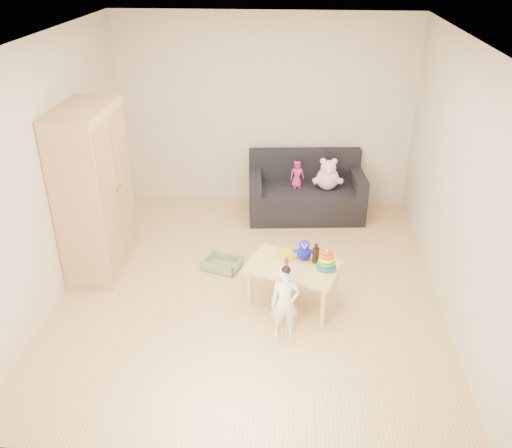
# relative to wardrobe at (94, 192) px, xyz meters

# --- Properties ---
(room) EXTENTS (4.50, 4.50, 4.50)m
(room) POSITION_rel_wardrobe_xyz_m (1.73, -0.33, 0.36)
(room) COLOR #DCBC76
(room) RESTS_ON ground
(wardrobe) EXTENTS (0.52, 1.04, 1.87)m
(wardrobe) POSITION_rel_wardrobe_xyz_m (0.00, 0.00, 0.00)
(wardrobe) COLOR tan
(wardrobe) RESTS_ON ground
(sofa) EXTENTS (1.59, 0.91, 0.43)m
(sofa) POSITION_rel_wardrobe_xyz_m (2.34, 1.47, -0.72)
(sofa) COLOR black
(sofa) RESTS_ON ground
(play_table) EXTENTS (1.03, 0.82, 0.47)m
(play_table) POSITION_rel_wardrobe_xyz_m (2.20, -0.59, -0.70)
(play_table) COLOR #D9BF77
(play_table) RESTS_ON ground
(storage_bin) EXTENTS (0.47, 0.40, 0.12)m
(storage_bin) POSITION_rel_wardrobe_xyz_m (1.38, 0.03, -0.88)
(storage_bin) COLOR gray
(storage_bin) RESTS_ON ground
(toddler) EXTENTS (0.30, 0.22, 0.74)m
(toddler) POSITION_rel_wardrobe_xyz_m (2.13, -1.11, -0.57)
(toddler) COLOR white
(toddler) RESTS_ON ground
(pink_bear) EXTENTS (0.40, 0.38, 0.36)m
(pink_bear) POSITION_rel_wardrobe_xyz_m (2.61, 1.42, -0.33)
(pink_bear) COLOR #FFBBE1
(pink_bear) RESTS_ON sofa
(doll) EXTENTS (0.22, 0.18, 0.37)m
(doll) POSITION_rel_wardrobe_xyz_m (2.21, 1.44, -0.32)
(doll) COLOR #CE2682
(doll) RESTS_ON sofa
(ring_stacker) EXTENTS (0.20, 0.20, 0.23)m
(ring_stacker) POSITION_rel_wardrobe_xyz_m (2.52, -0.67, -0.37)
(ring_stacker) COLOR #D8E20B
(ring_stacker) RESTS_ON play_table
(brown_bottle) EXTENTS (0.07, 0.07, 0.21)m
(brown_bottle) POSITION_rel_wardrobe_xyz_m (2.42, -0.52, -0.38)
(brown_bottle) COLOR black
(brown_bottle) RESTS_ON play_table
(blue_plush) EXTENTS (0.23, 0.22, 0.23)m
(blue_plush) POSITION_rel_wardrobe_xyz_m (2.30, -0.47, -0.35)
(blue_plush) COLOR #1C20FF
(blue_plush) RESTS_ON play_table
(wooden_figure) EXTENTS (0.06, 0.05, 0.11)m
(wooden_figure) POSITION_rel_wardrobe_xyz_m (2.13, -0.62, -0.41)
(wooden_figure) COLOR brown
(wooden_figure) RESTS_ON play_table
(yellow_book) EXTENTS (0.28, 0.28, 0.02)m
(yellow_book) POSITION_rel_wardrobe_xyz_m (2.14, -0.42, -0.46)
(yellow_book) COLOR gold
(yellow_book) RESTS_ON play_table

